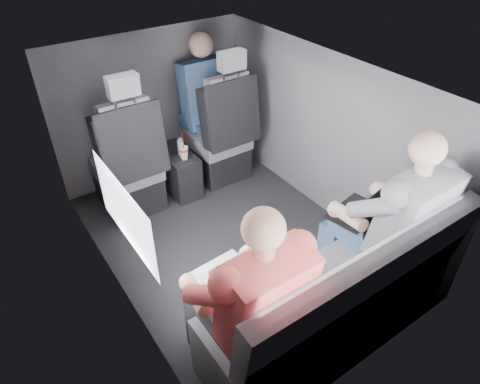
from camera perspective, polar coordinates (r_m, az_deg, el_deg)
floor at (r=3.42m, az=-0.99°, el=-6.76°), size 2.60×2.60×0.00m
ceiling at (r=2.69m, az=-1.29°, el=14.87°), size 2.60×2.60×0.00m
panel_left at (r=2.71m, az=-17.19°, el=-3.33°), size 0.02×2.60×1.35m
panel_right at (r=3.51m, az=11.30°, el=7.29°), size 0.02×2.60×1.35m
panel_front at (r=4.02m, az=-11.69°, el=11.08°), size 1.80×0.02×1.35m
panel_back at (r=2.29m, az=17.74°, el=-12.22°), size 1.80×0.02×1.35m
side_window at (r=2.34m, az=-15.15°, el=-2.78°), size 0.02×0.75×0.42m
seatbelt at (r=3.65m, az=-1.13°, el=11.38°), size 0.35×0.11×0.59m
front_seat_left at (r=3.63m, az=-14.49°, el=2.80°), size 0.52×0.58×1.26m
front_seat_right at (r=3.95m, az=-2.44°, el=6.95°), size 0.52×0.58×1.26m
center_console at (r=3.90m, az=-8.25°, el=2.72°), size 0.24×0.48×0.41m
rear_bench at (r=2.65m, az=12.31°, el=-14.56°), size 1.60×0.57×0.92m
soda_cup at (r=3.67m, az=-7.52°, el=5.27°), size 0.08×0.08×0.25m
water_bottle at (r=3.73m, az=-7.92°, el=5.94°), size 0.05×0.05×0.16m
laptop_white at (r=2.31m, az=-1.65°, el=-10.88°), size 0.32×0.31×0.23m
laptop_black at (r=2.81m, az=16.14°, el=-2.54°), size 0.39×0.37×0.25m
passenger_rear_left at (r=2.18m, az=1.01°, el=-14.11°), size 0.53×0.65×1.27m
passenger_rear_right at (r=2.76m, az=19.37°, el=-3.47°), size 0.55×0.66×1.30m
passenger_front_right at (r=3.99m, az=-4.89°, el=12.84°), size 0.42×0.42×0.88m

